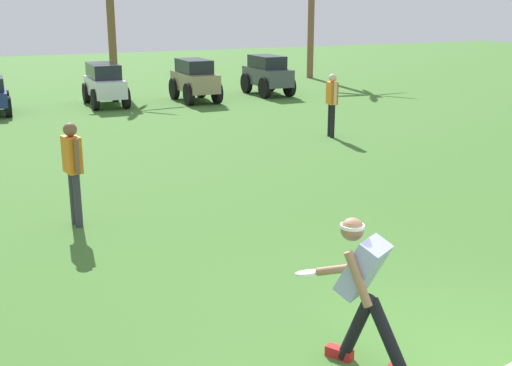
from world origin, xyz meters
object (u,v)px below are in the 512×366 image
object	(u,v)px
parked_car_slot_c	(105,83)
parked_car_slot_d	(195,79)
frisbee_thrower	(363,286)
frisbee_in_flight	(308,273)
parked_car_slot_e	(267,74)
teammate_near_sideline	(332,99)
teammate_midfield	(73,164)

from	to	relation	value
parked_car_slot_c	parked_car_slot_d	world-z (taller)	parked_car_slot_d
frisbee_thrower	parked_car_slot_d	size ratio (longest dim) A/B	0.59
frisbee_in_flight	parked_car_slot_c	world-z (taller)	parked_car_slot_c
frisbee_thrower	parked_car_slot_d	bearing A→B (deg)	74.58
parked_car_slot_e	frisbee_in_flight	bearing A→B (deg)	-115.48
frisbee_thrower	parked_car_slot_e	size ratio (longest dim) A/B	0.59
frisbee_in_flight	parked_car_slot_d	bearing A→B (deg)	73.38
teammate_near_sideline	parked_car_slot_c	distance (m)	8.50
teammate_near_sideline	teammate_midfield	xyz separation A→B (m)	(-6.98, -3.96, 0.00)
parked_car_slot_d	teammate_near_sideline	bearing A→B (deg)	-82.76
parked_car_slot_c	parked_car_slot_e	distance (m)	5.91
frisbee_thrower	teammate_midfield	size ratio (longest dim) A/B	0.90
teammate_near_sideline	parked_car_slot_d	bearing A→B (deg)	97.24
frisbee_thrower	parked_car_slot_e	world-z (taller)	frisbee_thrower
frisbee_thrower	parked_car_slot_c	world-z (taller)	frisbee_thrower
frisbee_in_flight	parked_car_slot_e	world-z (taller)	parked_car_slot_e
parked_car_slot_d	parked_car_slot_e	size ratio (longest dim) A/B	1.00
parked_car_slot_c	teammate_midfield	bearing A→B (deg)	-105.09
teammate_midfield	parked_car_slot_e	xyz separation A→B (m)	(9.01, 11.52, -0.20)
parked_car_slot_d	parked_car_slot_c	bearing A→B (deg)	172.48
teammate_midfield	frisbee_in_flight	bearing A→B (deg)	-71.79
frisbee_in_flight	parked_car_slot_d	world-z (taller)	parked_car_slot_d
teammate_near_sideline	frisbee_in_flight	bearing A→B (deg)	-123.60
frisbee_in_flight	teammate_midfield	world-z (taller)	teammate_midfield
teammate_near_sideline	teammate_midfield	bearing A→B (deg)	-150.42
parked_car_slot_c	frisbee_in_flight	bearing A→B (deg)	-95.99
frisbee_thrower	parked_car_slot_e	bearing A→B (deg)	65.91
frisbee_thrower	teammate_midfield	bearing A→B (deg)	107.54
teammate_midfield	parked_car_slot_d	world-z (taller)	teammate_midfield
teammate_midfield	parked_car_slot_d	bearing A→B (deg)	61.41
frisbee_in_flight	parked_car_slot_d	size ratio (longest dim) A/B	0.11
teammate_near_sideline	parked_car_slot_e	bearing A→B (deg)	74.93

